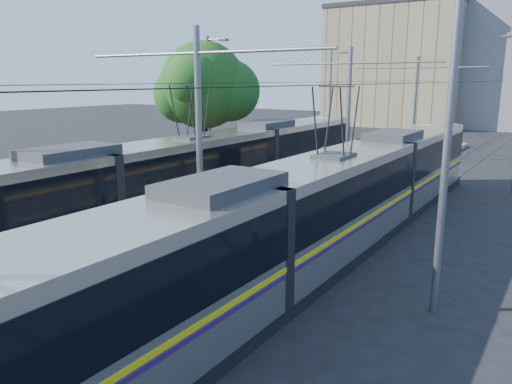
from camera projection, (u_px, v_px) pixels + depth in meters
The scene contains 11 objects.
platform at pixel (321, 198), 23.93m from camera, with size 4.00×50.00×0.30m, color gray.
tactile_strip_left at pixel (294, 191), 24.67m from camera, with size 0.70×50.00×0.01m, color gray.
tactile_strip_right at pixel (349, 199), 23.12m from camera, with size 0.70×50.00×0.01m, color gray.
rails at pixel (320, 201), 23.96m from camera, with size 8.71×70.00×0.03m.
tram_left at pixel (192, 175), 21.29m from camera, with size 2.43×30.20×5.50m.
tram_right at pixel (332, 201), 16.17m from camera, with size 2.43×29.64×5.50m.
catenary at pixel (293, 109), 20.63m from camera, with size 9.20×70.00×7.00m.
street_lamps at pixel (356, 109), 26.31m from camera, with size 15.18×38.22×8.00m.
shelter at pixel (327, 172), 23.16m from camera, with size 0.87×1.17×2.32m.
tree at pixel (210, 87), 28.03m from camera, with size 5.39×4.98×7.82m.
building_left at pixel (400, 66), 62.81m from camera, with size 16.32×12.24×14.65m.
Camera 1 is at (10.08, -4.21, 5.72)m, focal length 35.00 mm.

